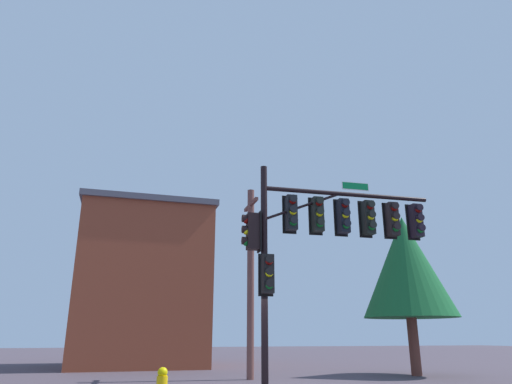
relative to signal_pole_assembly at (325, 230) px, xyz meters
name	(u,v)px	position (x,y,z in m)	size (l,w,h in m)	color
signal_pole_assembly	(325,230)	(0.00, 0.00, 0.00)	(6.32, 1.15, 6.58)	black
utility_pole	(251,275)	(-1.21, 4.19, -0.92)	(0.27, 1.80, 7.10)	brown
tree_near	(406,266)	(5.55, 3.99, -0.32)	(3.80, 3.80, 6.43)	brown
brick_building	(142,286)	(-4.80, 13.30, -0.49)	(6.79, 7.66, 8.22)	brown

